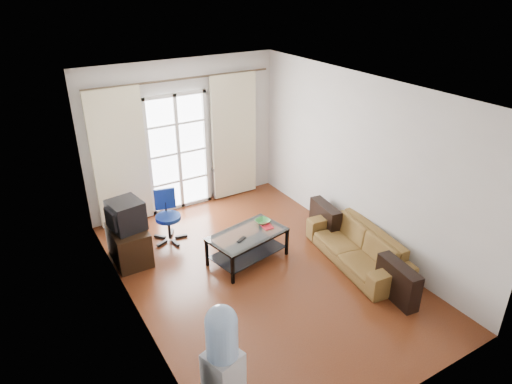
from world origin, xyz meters
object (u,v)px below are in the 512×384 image
coffee_table (248,243)px  crt_tv (125,215)px  task_chair (169,226)px  water_cooler (223,369)px  sofa (357,247)px  tv_stand (129,245)px

coffee_table → crt_tv: 1.86m
task_chair → water_cooler: (-0.81, -3.55, 0.52)m
sofa → coffee_table: bearing=-115.1°
water_cooler → crt_tv: bearing=71.4°
crt_tv → water_cooler: bearing=-100.6°
coffee_table → tv_stand: 1.79m
sofa → crt_tv: size_ratio=3.54×
coffee_table → water_cooler: water_cooler is taller
coffee_table → water_cooler: (-1.62, -2.36, 0.47)m
crt_tv → task_chair: crt_tv is taller
sofa → crt_tv: 3.48m
sofa → water_cooler: bearing=-56.3°
crt_tv → tv_stand: bearing=-104.5°
sofa → water_cooler: size_ratio=1.32×
sofa → tv_stand: size_ratio=2.57×
coffee_table → water_cooler: size_ratio=0.86×
tv_stand → task_chair: size_ratio=0.89×
sofa → crt_tv: crt_tv is taller
coffee_table → water_cooler: 2.89m
sofa → tv_stand: tv_stand is taller
tv_stand → task_chair: bearing=20.7°
crt_tv → water_cooler: 3.29m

